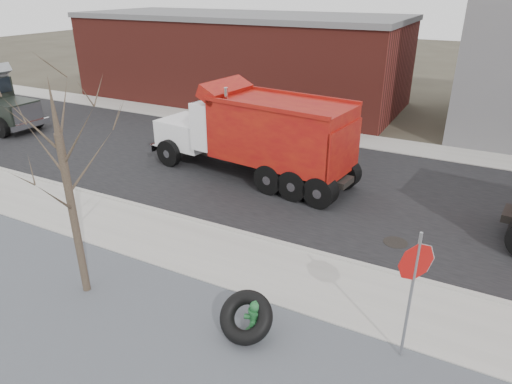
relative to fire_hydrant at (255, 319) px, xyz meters
The scene contains 12 objects.
ground 2.38m from the fire_hydrant, 119.84° to the left, with size 120.00×120.00×0.00m, color #383328.
gravel_verge 1.91m from the fire_hydrant, 128.70° to the right, with size 60.00×5.00×0.03m, color slate.
sidewalk 2.60m from the fire_hydrant, 117.06° to the left, with size 60.00×2.50×0.06m, color #9E9B93.
curb 3.79m from the fire_hydrant, 108.05° to the left, with size 60.00×0.15×0.11m, color #9E9B93.
road 8.43m from the fire_hydrant, 97.99° to the left, with size 60.00×9.40×0.02m, color black.
far_sidewalk 14.09m from the fire_hydrant, 94.76° to the left, with size 60.00×2.00×0.06m, color #9E9B93.
building_brick 22.19m from the fire_hydrant, 120.40° to the left, with size 20.20×8.20×5.30m.
bare_tree 5.27m from the fire_hydrant, behind, with size 3.20×3.20×5.20m.
fire_hydrant is the anchor object (origin of this frame).
truck_tire 0.23m from the fire_hydrant, 135.07° to the right, with size 1.22×1.14×1.01m.
stop_sign 3.37m from the fire_hydrant, 15.73° to the left, with size 0.55×0.59×2.85m.
dump_truck_red_b 8.90m from the fire_hydrant, 117.57° to the left, with size 8.44×3.32×3.53m.
Camera 1 is at (4.74, -8.78, 6.83)m, focal length 32.00 mm.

